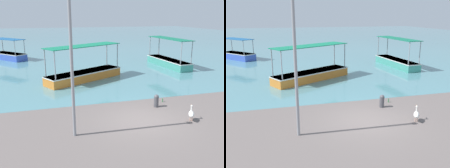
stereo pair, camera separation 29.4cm
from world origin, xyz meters
TOP-DOWN VIEW (x-y plane):
  - ground at (0.00, 0.00)m, footprint 120.00×120.00m
  - harbor_water at (0.00, 48.00)m, footprint 110.00×90.00m
  - fishing_boat_outer at (-8.43, 20.93)m, footprint 4.31×4.61m
  - fishing_boat_near_right at (-1.38, 8.90)m, footprint 6.84×4.74m
  - fishing_boat_far_right at (8.05, 12.18)m, footprint 2.06×6.49m
  - pelican at (2.46, -0.74)m, footprint 0.51×0.75m
  - lamp_post at (-3.52, -0.73)m, footprint 0.28×0.28m
  - mooring_bollard at (1.60, 1.57)m, footprint 0.29×0.29m
  - glass_bottle at (2.36, 2.24)m, footprint 0.07×0.07m

SIDE VIEW (x-z plane):
  - ground at x=0.00m, z-range 0.00..0.00m
  - harbor_water at x=0.00m, z-range 0.00..0.00m
  - glass_bottle at x=2.36m, z-range -0.03..0.24m
  - pelican at x=2.46m, z-range -0.02..0.78m
  - mooring_bollard at x=1.60m, z-range 0.03..0.79m
  - fishing_boat_outer at x=-8.43m, z-range -0.69..1.79m
  - fishing_boat_near_right at x=-1.38m, z-range -0.88..1.99m
  - fishing_boat_far_right at x=8.05m, z-range -0.89..2.03m
  - lamp_post at x=-3.52m, z-range 0.37..7.08m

